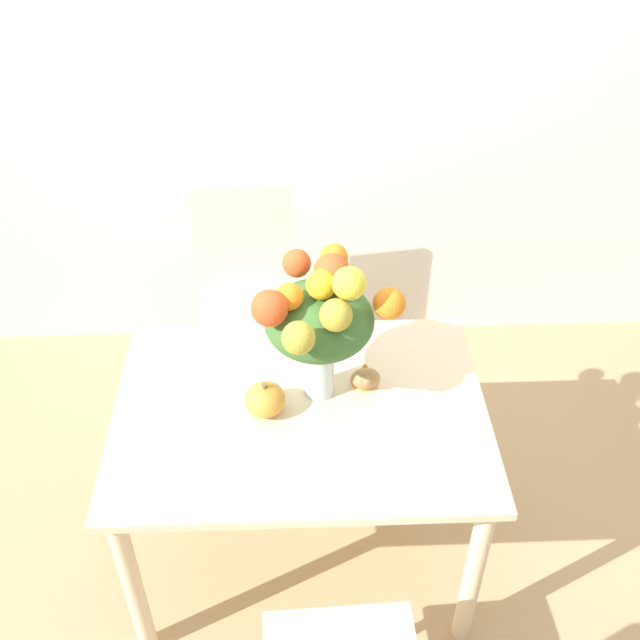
% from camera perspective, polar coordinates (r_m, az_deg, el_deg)
% --- Properties ---
extents(ground_plane, '(12.00, 12.00, 0.00)m').
position_cam_1_polar(ground_plane, '(2.92, -1.22, -16.77)').
color(ground_plane, tan).
extents(wall_back, '(8.00, 0.06, 2.70)m').
position_cam_1_polar(wall_back, '(3.12, -2.11, 19.04)').
color(wall_back, white).
rests_on(wall_back, ground_plane).
extents(dining_table, '(1.17, 0.85, 0.73)m').
position_cam_1_polar(dining_table, '(2.43, -1.42, -8.49)').
color(dining_table, beige).
rests_on(dining_table, ground_plane).
extents(flower_vase, '(0.44, 0.43, 0.52)m').
position_cam_1_polar(flower_vase, '(2.19, 0.05, 0.18)').
color(flower_vase, silver).
rests_on(flower_vase, dining_table).
extents(pumpkin, '(0.13, 0.13, 0.12)m').
position_cam_1_polar(pumpkin, '(2.31, -4.14, -6.04)').
color(pumpkin, gold).
rests_on(pumpkin, dining_table).
extents(turkey_figurine, '(0.09, 0.13, 0.08)m').
position_cam_1_polar(turkey_figurine, '(2.41, 3.52, -4.20)').
color(turkey_figurine, '#A87A4C').
rests_on(turkey_figurine, dining_table).
extents(dining_chair_near_window, '(0.44, 0.44, 0.99)m').
position_cam_1_polar(dining_chair_near_window, '(3.13, -5.54, 1.14)').
color(dining_chair_near_window, silver).
rests_on(dining_chair_near_window, ground_plane).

